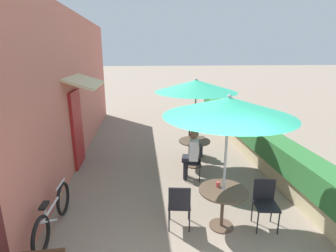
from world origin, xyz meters
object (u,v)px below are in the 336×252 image
object	(u,v)px
patio_table_mid	(194,147)
seated_patron_mid_left	(192,153)
coffee_cup_near	(218,184)
cafe_chair_mid_left	(196,160)
patio_table_near	(223,199)
cafe_chair_near_left	(265,200)
cafe_chair_near_right	(179,203)
bicycle_leaning	(53,215)
cafe_chair_mid_right	(193,139)
patio_umbrella_near	(229,107)
patio_umbrella_mid	(196,86)
seated_patron_mid_right	(197,134)

from	to	relation	value
patio_table_mid	seated_patron_mid_left	distance (m)	0.78
coffee_cup_near	cafe_chair_mid_left	size ratio (longest dim) A/B	0.10
patio_table_near	cafe_chair_near_left	xyz separation A→B (m)	(0.78, -0.03, -0.05)
patio_table_near	seated_patron_mid_left	xyz separation A→B (m)	(-0.20, 1.94, 0.12)
coffee_cup_near	seated_patron_mid_left	world-z (taller)	seated_patron_mid_left
cafe_chair_near_right	seated_patron_mid_left	distance (m)	2.00
patio_table_near	bicycle_leaning	xyz separation A→B (m)	(-3.00, 0.17, -0.23)
cafe_chair_mid_left	cafe_chair_mid_right	xyz separation A→B (m)	(0.22, 1.54, 0.00)
cafe_chair_mid_left	cafe_chair_mid_right	bearing A→B (deg)	5.65
patio_umbrella_near	patio_table_mid	world-z (taller)	patio_umbrella_near
patio_umbrella_near	cafe_chair_near_right	distance (m)	1.89
patio_umbrella_near	patio_umbrella_mid	size ratio (longest dim) A/B	1.00
cafe_chair_mid_left	seated_patron_mid_right	distance (m)	1.56
cafe_chair_mid_right	bicycle_leaning	size ratio (longest dim) A/B	0.50
patio_umbrella_mid	patio_table_near	bearing A→B (deg)	-90.42
cafe_chair_near_right	patio_umbrella_mid	distance (m)	3.26
patio_umbrella_mid	bicycle_leaning	size ratio (longest dim) A/B	1.41
cafe_chair_mid_left	seated_patron_mid_left	xyz separation A→B (m)	(-0.11, 0.03, 0.17)
coffee_cup_near	patio_umbrella_mid	size ratio (longest dim) A/B	0.04
seated_patron_mid_right	patio_table_near	bearing A→B (deg)	9.74
patio_table_near	seated_patron_mid_left	bearing A→B (deg)	95.83
patio_table_near	patio_table_mid	world-z (taller)	same
cafe_chair_mid_right	seated_patron_mid_right	world-z (taller)	seated_patron_mid_right
patio_umbrella_mid	cafe_chair_mid_left	distance (m)	1.89
cafe_chair_near_left	coffee_cup_near	size ratio (longest dim) A/B	9.67
cafe_chair_near_left	patio_umbrella_mid	bearing A→B (deg)	-66.27
cafe_chair_near_left	coffee_cup_near	xyz separation A→B (m)	(-0.84, 0.16, 0.27)
bicycle_leaning	patio_umbrella_mid	bearing A→B (deg)	41.65
cafe_chair_near_left	seated_patron_mid_right	distance (m)	3.51
seated_patron_mid_right	bicycle_leaning	size ratio (longest dim) A/B	0.72
patio_table_mid	cafe_chair_mid_right	bearing A→B (deg)	81.95
patio_table_mid	bicycle_leaning	world-z (taller)	patio_table_mid
patio_umbrella_near	patio_table_mid	size ratio (longest dim) A/B	2.82
patio_table_mid	bicycle_leaning	xyz separation A→B (m)	(-3.02, -2.51, -0.23)
patio_table_near	cafe_chair_mid_right	world-z (taller)	cafe_chair_mid_right
patio_table_near	patio_umbrella_near	world-z (taller)	patio_umbrella_near
patio_table_mid	seated_patron_mid_left	xyz separation A→B (m)	(-0.22, -0.74, 0.12)
patio_table_mid	seated_patron_mid_left	bearing A→B (deg)	-106.31
patio_umbrella_mid	seated_patron_mid_right	xyz separation A→B (m)	(0.22, 0.74, -1.55)
cafe_chair_near_right	bicycle_leaning	distance (m)	2.23
cafe_chair_near_left	seated_patron_mid_left	world-z (taller)	seated_patron_mid_left
cafe_chair_mid_left	cafe_chair_near_right	bearing A→B (deg)	173.61
coffee_cup_near	patio_umbrella_mid	world-z (taller)	patio_umbrella_mid
cafe_chair_mid_right	patio_table_near	bearing A→B (deg)	11.57
seated_patron_mid_left	bicycle_leaning	world-z (taller)	seated_patron_mid_left
seated_patron_mid_right	patio_umbrella_mid	bearing A→B (deg)	-2.62
cafe_chair_mid_left	cafe_chair_near_left	bearing A→B (deg)	-142.34
patio_umbrella_mid	cafe_chair_mid_left	bearing A→B (deg)	-98.05
patio_umbrella_mid	patio_umbrella_near	bearing A→B (deg)	-90.42
cafe_chair_near_left	cafe_chair_mid_left	bearing A→B (deg)	-57.87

